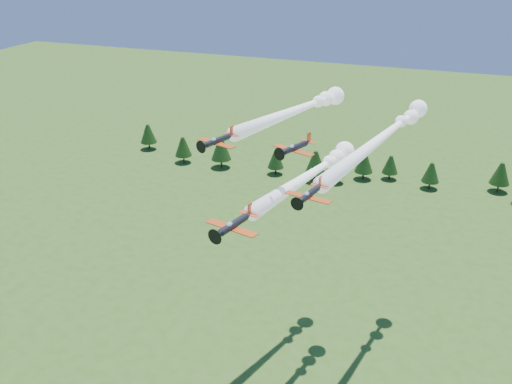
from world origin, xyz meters
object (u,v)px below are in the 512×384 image
(plane_lead, at_px, (312,173))
(plane_left, at_px, (301,108))
(plane_right, at_px, (385,135))
(plane_slot, at_px, (295,148))

(plane_lead, height_order, plane_left, plane_left)
(plane_right, height_order, plane_slot, plane_slot)
(plane_right, bearing_deg, plane_left, -172.26)
(plane_lead, height_order, plane_right, plane_right)
(plane_lead, relative_size, plane_left, 1.04)
(plane_lead, xyz_separation_m, plane_left, (-5.51, 10.85, 8.25))
(plane_left, bearing_deg, plane_slot, -58.18)
(plane_lead, relative_size, plane_right, 0.78)
(plane_left, bearing_deg, plane_right, 14.57)
(plane_slot, bearing_deg, plane_right, 79.87)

